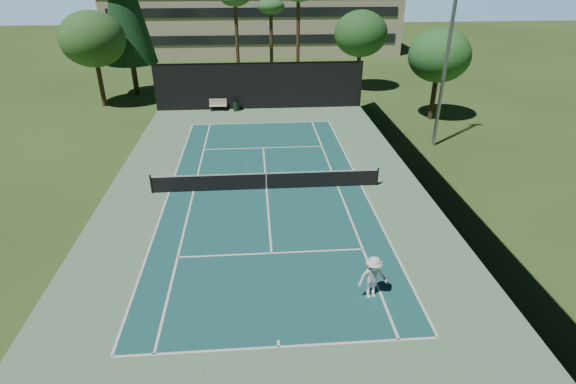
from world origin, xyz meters
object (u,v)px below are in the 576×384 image
player (373,277)px  trash_bin (236,105)px  park_bench (218,104)px  tennis_net (266,180)px  tennis_ball_c (277,164)px  tennis_ball_b (247,161)px  tennis_ball_d (208,156)px  tennis_ball_a (202,372)px

player → trash_bin: 25.73m
player → park_bench: bearing=99.0°
tennis_net → player: bearing=-68.8°
tennis_net → tennis_ball_c: size_ratio=184.01×
tennis_ball_b → park_bench: size_ratio=0.05×
tennis_ball_d → player: bearing=-63.1°
player → tennis_ball_b: bearing=102.3°
tennis_net → tennis_ball_a: (-2.47, -12.76, -0.53)m
tennis_net → trash_bin: size_ratio=13.65×
tennis_net → tennis_ball_c: tennis_net is taller
tennis_ball_c → park_bench: 12.99m
tennis_ball_a → tennis_ball_b: (1.34, 16.80, 0.01)m
player → tennis_ball_d: player is taller
tennis_ball_b → park_bench: (-2.54, 11.66, 0.51)m
tennis_ball_b → tennis_ball_c: bearing=-15.0°
player → tennis_ball_c: player is taller
tennis_ball_a → park_bench: size_ratio=0.04×
tennis_net → tennis_ball_d: (-3.73, 5.11, -0.53)m
park_bench → tennis_ball_b: bearing=-77.7°
tennis_net → tennis_ball_d: size_ratio=211.12×
tennis_ball_c → trash_bin: (-2.91, 11.98, 0.44)m
tennis_net → tennis_ball_d: bearing=126.1°
tennis_net → tennis_ball_a: tennis_net is taller
player → trash_bin: size_ratio=1.91×
tennis_ball_d → trash_bin: bearing=81.1°
tennis_ball_d → park_bench: bearing=89.7°
tennis_net → tennis_ball_b: (-1.12, 4.04, -0.52)m
tennis_ball_b → tennis_ball_d: 2.82m
player → tennis_ball_c: 13.43m
tennis_ball_c → tennis_ball_d: size_ratio=1.15×
tennis_net → tennis_ball_c: 3.65m
tennis_ball_a → tennis_ball_d: same height
tennis_net → player: 10.27m
tennis_ball_d → park_bench: 10.61m
tennis_ball_c → tennis_ball_a: bearing=-101.4°
tennis_net → player: player is taller
tennis_ball_d → park_bench: (0.06, 10.59, 0.52)m
tennis_ball_b → tennis_ball_c: size_ratio=1.10×
tennis_ball_b → trash_bin: size_ratio=0.08×
trash_bin → tennis_ball_c: bearing=-76.3°
player → tennis_ball_c: (-2.90, 13.09, -0.87)m
tennis_ball_a → trash_bin: bearing=89.2°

